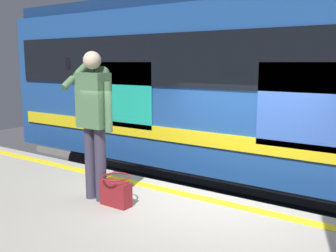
% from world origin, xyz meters
% --- Properties ---
extents(safety_line, '(12.12, 0.16, 0.01)m').
position_xyz_m(safety_line, '(0.00, 0.30, 1.10)').
color(safety_line, yellow).
rests_on(safety_line, platform).
extents(track_rail_near, '(16.08, 0.08, 0.16)m').
position_xyz_m(track_rail_near, '(0.00, -1.67, 0.08)').
color(track_rail_near, slate).
rests_on(track_rail_near, ground).
extents(track_rail_far, '(16.08, 0.08, 0.16)m').
position_xyz_m(track_rail_far, '(0.00, -3.10, 0.08)').
color(track_rail_far, slate).
rests_on(track_rail_far, ground).
extents(train_carriage, '(9.64, 2.83, 3.88)m').
position_xyz_m(train_carriage, '(0.82, -2.38, 2.47)').
color(train_carriage, '#1E478C').
rests_on(train_carriage, ground).
extents(passenger, '(0.57, 0.55, 1.87)m').
position_xyz_m(passenger, '(1.15, 1.08, 2.21)').
color(passenger, '#383347').
rests_on(passenger, platform).
extents(handbag, '(0.39, 0.35, 0.38)m').
position_xyz_m(handbag, '(0.79, 1.12, 1.27)').
color(handbag, maroon).
rests_on(handbag, platform).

